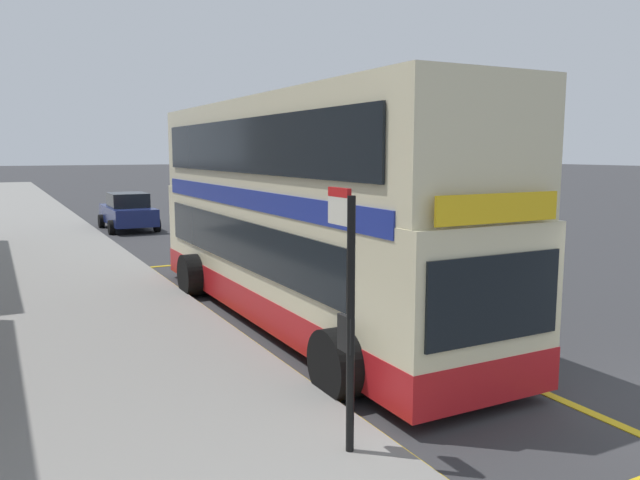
# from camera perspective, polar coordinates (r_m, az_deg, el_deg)

# --- Properties ---
(ground_plane) EXTENTS (260.00, 260.00, 0.00)m
(ground_plane) POSITION_cam_1_polar(r_m,az_deg,el_deg) (37.35, -15.55, 2.57)
(ground_plane) COLOR #333335
(pavement_near) EXTENTS (6.00, 76.00, 0.14)m
(pavement_near) POSITION_cam_1_polar(r_m,az_deg,el_deg) (36.52, -26.35, 2.02)
(pavement_near) COLOR gray
(pavement_near) RESTS_ON ground
(double_decker_bus) EXTENTS (3.14, 11.09, 4.40)m
(double_decker_bus) POSITION_cam_1_polar(r_m,az_deg,el_deg) (12.48, -1.94, 1.94)
(double_decker_bus) COLOR beige
(double_decker_bus) RESTS_ON ground
(bus_bay_markings) EXTENTS (2.97, 14.76, 0.01)m
(bus_bay_markings) POSITION_cam_1_polar(r_m,az_deg,el_deg) (12.78, -1.99, -7.31)
(bus_bay_markings) COLOR gold
(bus_bay_markings) RESTS_ON ground
(bus_stop_sign) EXTENTS (0.09, 0.51, 2.87)m
(bus_stop_sign) POSITION_cam_1_polar(r_m,az_deg,el_deg) (6.73, 2.50, -5.58)
(bus_stop_sign) COLOR black
(bus_stop_sign) RESTS_ON pavement_near
(parked_car_navy_ahead) EXTENTS (2.09, 4.20, 1.62)m
(parked_car_navy_ahead) POSITION_cam_1_polar(r_m,az_deg,el_deg) (28.47, -17.12, 2.49)
(parked_car_navy_ahead) COLOR navy
(parked_car_navy_ahead) RESTS_ON ground
(parked_car_grey_behind) EXTENTS (2.09, 4.20, 1.62)m
(parked_car_grey_behind) POSITION_cam_1_polar(r_m,az_deg,el_deg) (25.11, 3.05, 2.14)
(parked_car_grey_behind) COLOR slate
(parked_car_grey_behind) RESTS_ON ground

